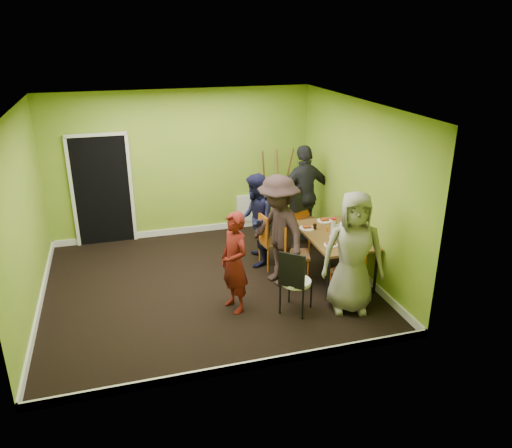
{
  "coord_description": "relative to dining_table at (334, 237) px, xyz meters",
  "views": [
    {
      "loc": [
        -1.23,
        -6.97,
        3.82
      ],
      "look_at": [
        0.8,
        0.0,
        0.95
      ],
      "focal_mm": 35.0,
      "sensor_mm": 36.0,
      "label": 1
    }
  ],
  "objects": [
    {
      "name": "ground",
      "position": [
        -2.02,
        0.29,
        -0.7
      ],
      "size": [
        5.0,
        5.0,
        0.0
      ],
      "primitive_type": "plane",
      "color": "black",
      "rests_on": "ground"
    },
    {
      "name": "room_walls",
      "position": [
        -2.05,
        0.33,
        0.29
      ],
      "size": [
        5.04,
        4.54,
        2.82
      ],
      "color": "#75A72B",
      "rests_on": "ground"
    },
    {
      "name": "dining_table",
      "position": [
        0.0,
        0.0,
        0.0
      ],
      "size": [
        0.9,
        1.5,
        0.75
      ],
      "color": "black",
      "rests_on": "ground"
    },
    {
      "name": "chair_left_far",
      "position": [
        -0.91,
        0.61,
        -0.15
      ],
      "size": [
        0.45,
        0.45,
        0.97
      ],
      "rotation": [
        0.0,
        0.0,
        -1.44
      ],
      "color": "orange",
      "rests_on": "ground"
    },
    {
      "name": "chair_left_near",
      "position": [
        -0.71,
        0.06,
        -0.14
      ],
      "size": [
        0.5,
        0.5,
        0.99
      ],
      "rotation": [
        0.0,
        0.0,
        -1.84
      ],
      "color": "orange",
      "rests_on": "ground"
    },
    {
      "name": "chair_back_end",
      "position": [
        -0.01,
        1.35,
        0.1
      ],
      "size": [
        0.63,
        0.68,
        1.13
      ],
      "rotation": [
        0.0,
        0.0,
        3.55
      ],
      "color": "orange",
      "rests_on": "ground"
    },
    {
      "name": "chair_front_end",
      "position": [
        -0.07,
        -0.77,
        -0.17
      ],
      "size": [
        0.5,
        0.5,
        0.94
      ],
      "rotation": [
        0.0,
        0.0,
        0.35
      ],
      "color": "orange",
      "rests_on": "ground"
    },
    {
      "name": "chair_bentwood",
      "position": [
        -1.0,
        -0.88,
        -0.15
      ],
      "size": [
        0.54,
        0.54,
        0.98
      ],
      "rotation": [
        0.0,
        0.0,
        -0.73
      ],
      "color": "black",
      "rests_on": "ground"
    },
    {
      "name": "easel",
      "position": [
        -0.22,
        2.31,
        0.12
      ],
      "size": [
        0.66,
        0.62,
        1.65
      ],
      "color": "brown",
      "rests_on": "ground"
    },
    {
      "name": "plate_near_left",
      "position": [
        -0.33,
        0.35,
        0.06
      ],
      "size": [
        0.25,
        0.25,
        0.01
      ],
      "primitive_type": "cylinder",
      "color": "white",
      "rests_on": "dining_table"
    },
    {
      "name": "plate_near_right",
      "position": [
        -0.24,
        -0.38,
        0.06
      ],
      "size": [
        0.21,
        0.21,
        0.01
      ],
      "primitive_type": "cylinder",
      "color": "white",
      "rests_on": "dining_table"
    },
    {
      "name": "plate_far_back",
      "position": [
        0.08,
        0.58,
        0.06
      ],
      "size": [
        0.25,
        0.25,
        0.01
      ],
      "primitive_type": "cylinder",
      "color": "white",
      "rests_on": "dining_table"
    },
    {
      "name": "plate_far_front",
      "position": [
        -0.02,
        -0.48,
        0.06
      ],
      "size": [
        0.23,
        0.23,
        0.01
      ],
      "primitive_type": "cylinder",
      "color": "white",
      "rests_on": "dining_table"
    },
    {
      "name": "plate_wall_back",
      "position": [
        0.24,
        0.12,
        0.06
      ],
      "size": [
        0.25,
        0.25,
        0.01
      ],
      "primitive_type": "cylinder",
      "color": "white",
      "rests_on": "dining_table"
    },
    {
      "name": "plate_wall_front",
      "position": [
        0.24,
        -0.12,
        0.06
      ],
      "size": [
        0.25,
        0.25,
        0.01
      ],
      "primitive_type": "cylinder",
      "color": "white",
      "rests_on": "dining_table"
    },
    {
      "name": "thermos",
      "position": [
        0.0,
        0.06,
        0.17
      ],
      "size": [
        0.07,
        0.07,
        0.22
      ],
      "primitive_type": "cylinder",
      "color": "white",
      "rests_on": "dining_table"
    },
    {
      "name": "blue_bottle",
      "position": [
        0.28,
        -0.32,
        0.15
      ],
      "size": [
        0.08,
        0.08,
        0.19
      ],
      "primitive_type": "cylinder",
      "color": "#1842B4",
      "rests_on": "dining_table"
    },
    {
      "name": "orange_bottle",
      "position": [
        -0.06,
        0.17,
        0.09
      ],
      "size": [
        0.03,
        0.03,
        0.07
      ],
      "primitive_type": "cylinder",
      "color": "orange",
      "rests_on": "dining_table"
    },
    {
      "name": "glass_mid",
      "position": [
        -0.22,
        0.29,
        0.1
      ],
      "size": [
        0.06,
        0.06,
        0.09
      ],
      "primitive_type": "cylinder",
      "color": "black",
      "rests_on": "dining_table"
    },
    {
      "name": "glass_back",
      "position": [
        0.18,
        0.41,
        0.11
      ],
      "size": [
        0.06,
        0.06,
        0.1
      ],
      "primitive_type": "cylinder",
      "color": "black",
      "rests_on": "dining_table"
    },
    {
      "name": "glass_front",
      "position": [
        0.08,
        -0.5,
        0.1
      ],
      "size": [
        0.06,
        0.06,
        0.09
      ],
      "primitive_type": "cylinder",
      "color": "black",
      "rests_on": "dining_table"
    },
    {
      "name": "cup_a",
      "position": [
        -0.13,
        -0.21,
        0.1
      ],
      "size": [
        0.11,
        0.11,
        0.09
      ],
      "primitive_type": "imported",
      "color": "white",
      "rests_on": "dining_table"
    },
    {
      "name": "cup_b",
      "position": [
        0.14,
        0.12,
        0.11
      ],
      "size": [
        0.11,
        0.11,
        0.1
      ],
      "primitive_type": "imported",
      "color": "white",
      "rests_on": "dining_table"
    },
    {
      "name": "person_standing",
      "position": [
        -1.77,
        -0.54,
        0.05
      ],
      "size": [
        0.51,
        0.63,
        1.49
      ],
      "primitive_type": "imported",
      "rotation": [
        0.0,
        0.0,
        -1.25
      ],
      "color": "#5E1310",
      "rests_on": "ground"
    },
    {
      "name": "person_left_far",
      "position": [
        -1.07,
        0.83,
        0.1
      ],
      "size": [
        0.78,
        0.9,
        1.59
      ],
      "primitive_type": "imported",
      "rotation": [
        0.0,
        0.0,
        -1.83
      ],
      "color": "#141533",
      "rests_on": "ground"
    },
    {
      "name": "person_left_near",
      "position": [
        -0.92,
        0.08,
        0.19
      ],
      "size": [
        0.96,
        1.29,
        1.77
      ],
      "primitive_type": "imported",
      "rotation": [
        0.0,
        0.0,
        -1.28
      ],
      "color": "black",
      "rests_on": "ground"
    },
    {
      "name": "person_back_end",
      "position": [
        0.06,
        1.5,
        0.24
      ],
      "size": [
        1.15,
        0.62,
        1.86
      ],
      "primitive_type": "imported",
      "rotation": [
        0.0,
        0.0,
        3.3
      ],
      "color": "black",
      "rests_on": "ground"
    },
    {
      "name": "person_front_end",
      "position": [
        -0.18,
        -0.99,
        0.19
      ],
      "size": [
        1.0,
        0.8,
        1.78
      ],
      "primitive_type": "imported",
      "rotation": [
        0.0,
        0.0,
        -0.3
      ],
      "color": "gray",
      "rests_on": "ground"
    }
  ]
}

